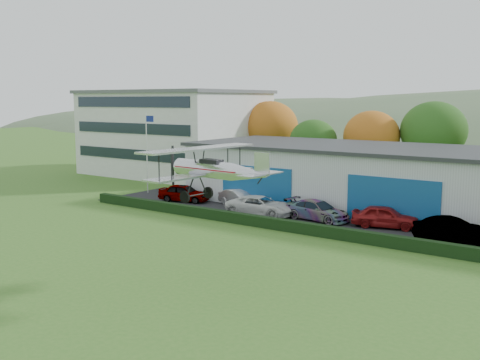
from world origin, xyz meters
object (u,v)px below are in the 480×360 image
Objects in this scene: hangar at (418,181)px; office_block at (175,132)px; car_2 at (260,206)px; biplane at (213,168)px; car_5 at (455,231)px; car_4 at (385,217)px; flagpole at (147,145)px; car_3 at (317,210)px; car_1 at (239,198)px; car_0 at (184,193)px.

hangar is 1.97× the size of office_block.
car_2 is (-9.87, -8.53, -1.84)m from hangar.
office_block is 43.31m from biplane.
hangar is at bearing 88.16° from biplane.
car_5 is 0.70× the size of biplane.
hangar is 8.60× the size of car_4.
flagpole reaches higher than biplane.
car_3 is at bearing -4.32° from flagpole.
car_3 is (4.55, 1.07, -0.01)m from car_2.
car_1 is 13.31m from car_4.
biplane is at bearing 157.34° from car_4.
hangar is 7.99× the size of car_5.
car_2 is at bearing -9.63° from flagpole.
biplane is (7.23, -15.33, 5.12)m from car_2.
biplane is at bearing -150.89° from car_0.
car_1 is 8.22m from car_3.
car_5 is 17.79m from biplane.
car_5 is at bearing -22.37° from office_block.
hangar is 10.23m from car_5.
car_2 is 9.84m from car_4.
car_3 is 0.72× the size of biplane.
car_3 is (19.56, -1.48, -3.98)m from flagpole.
car_2 is at bearing -139.19° from hangar.
office_block is at bearing 48.32° from car_2.
hangar is 9.35m from car_3.
office_block is (-33.00, 7.02, 2.56)m from hangar.
flagpole is at bearing 92.38° from car_3.
car_5 is at bearing -98.32° from car_2.
hangar is 20.40m from car_0.
hangar is at bearing 13.51° from flagpole.
car_2 is (15.01, -2.55, -3.97)m from flagpole.
car_3 is at bearing -79.97° from car_1.
car_2 is at bearing 119.74° from biplane.
biplane is at bearing 128.58° from car_5.
car_1 is 18.75m from car_5.
biplane is (10.83, -17.48, 5.16)m from car_1.
biplane is (22.24, -17.88, 1.15)m from flagpole.
car_4 is (24.71, -0.90, -3.93)m from flagpole.
car_1 is at bearing 126.27° from biplane.
car_0 reaches higher than car_3.
car_1 is at bearing 89.16° from car_3.
biplane is at bearing -130.63° from car_1.
car_3 is 10.53m from car_5.
hangar is 5.08× the size of flagpole.
biplane is (-2.47, -16.97, 5.08)m from car_4.
office_block is 3.94× the size of car_3.
car_4 is (5.15, 0.58, 0.05)m from car_3.
flagpole is 1.69× the size of car_4.
biplane is (-2.64, -23.85, 3.28)m from hangar.
hangar is at bearing -47.09° from car_1.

